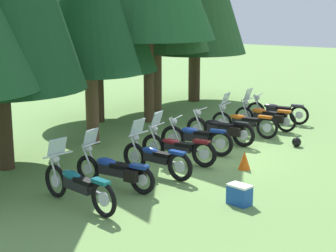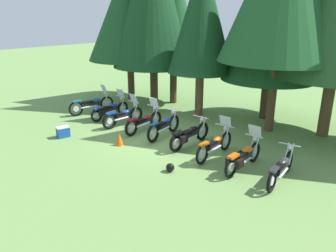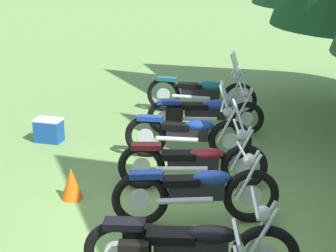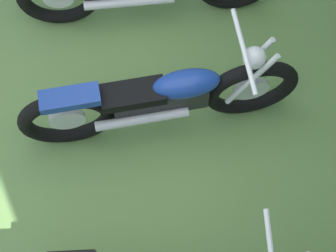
{
  "view_description": "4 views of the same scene",
  "coord_description": "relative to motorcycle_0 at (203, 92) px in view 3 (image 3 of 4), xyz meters",
  "views": [
    {
      "loc": [
        -13.28,
        -7.49,
        4.25
      ],
      "look_at": [
        -1.04,
        0.54,
        0.94
      ],
      "focal_mm": 58.3,
      "sensor_mm": 36.0,
      "label": 1
    },
    {
      "loc": [
        8.69,
        -9.06,
        4.87
      ],
      "look_at": [
        0.49,
        -0.23,
        0.71
      ],
      "focal_mm": 35.16,
      "sensor_mm": 36.0,
      "label": 2
    },
    {
      "loc": [
        6.58,
        0.31,
        3.59
      ],
      "look_at": [
        -1.28,
        -0.29,
        0.98
      ],
      "focal_mm": 59.58,
      "sensor_mm": 36.0,
      "label": 3
    },
    {
      "loc": [
        1.73,
        0.18,
        4.37
      ],
      "look_at": [
        0.23,
        0.22,
        0.75
      ],
      "focal_mm": 59.65,
      "sensor_mm": 36.0,
      "label": 4
    }
  ],
  "objects": [
    {
      "name": "ground_plane",
      "position": [
        5.12,
        -0.17,
        -0.49
      ],
      "size": [
        80.0,
        80.0,
        0.0
      ],
      "primitive_type": "plane",
      "color": "#6B934C"
    },
    {
      "name": "motorcycle_2",
      "position": [
        2.68,
        -0.18,
        -0.03
      ],
      "size": [
        0.76,
        2.2,
        1.38
      ],
      "rotation": [
        0.0,
        0.0,
        1.49
      ],
      "color": "black",
      "rests_on": "ground_plane"
    },
    {
      "name": "motorcycle_5",
      "position": [
        6.42,
        -0.05,
        -0.03
      ],
      "size": [
        0.73,
        2.35,
        1.03
      ],
      "rotation": [
        0.0,
        0.0,
        1.59
      ],
      "color": "black",
      "rests_on": "ground_plane"
    },
    {
      "name": "picnic_cooler",
      "position": [
        1.99,
        -2.85,
        -0.27
      ],
      "size": [
        0.41,
        0.56,
        0.45
      ],
      "color": "#19479E",
      "rests_on": "ground_plane"
    },
    {
      "name": "motorcycle_1",
      "position": [
        1.35,
        0.05,
        -0.04
      ],
      "size": [
        0.62,
        2.28,
        1.35
      ],
      "rotation": [
        0.0,
        0.0,
        1.59
      ],
      "color": "black",
      "rests_on": "ground_plane"
    },
    {
      "name": "motorcycle_4",
      "position": [
        5.01,
        0.02,
        -0.03
      ],
      "size": [
        0.68,
        2.22,
        1.03
      ],
      "rotation": [
        0.0,
        0.0,
        1.72
      ],
      "color": "black",
      "rests_on": "ground_plane"
    },
    {
      "name": "traffic_cone",
      "position": [
        4.38,
        -1.83,
        -0.25
      ],
      "size": [
        0.32,
        0.32,
        0.48
      ],
      "primitive_type": "cone",
      "color": "#EA590F",
      "rests_on": "ground_plane"
    },
    {
      "name": "motorcycle_3",
      "position": [
        3.9,
        -0.05,
        -0.04
      ],
      "size": [
        0.69,
        2.28,
        1.37
      ],
      "rotation": [
        0.0,
        0.0,
        1.65
      ],
      "color": "black",
      "rests_on": "ground_plane"
    },
    {
      "name": "motorcycle_0",
      "position": [
        0.0,
        0.0,
        0.0
      ],
      "size": [
        0.79,
        2.41,
        1.39
      ],
      "rotation": [
        0.0,
        0.0,
        1.38
      ],
      "color": "black",
      "rests_on": "ground_plane"
    }
  ]
}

